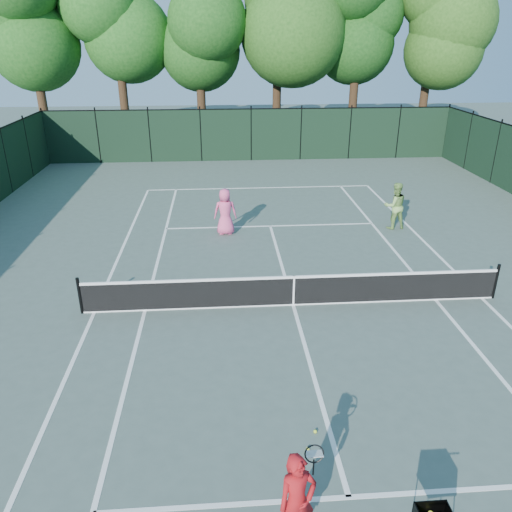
{
  "coord_description": "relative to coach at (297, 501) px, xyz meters",
  "views": [
    {
      "loc": [
        -1.95,
        -12.14,
        6.91
      ],
      "look_at": [
        -0.97,
        1.0,
        1.1
      ],
      "focal_mm": 35.0,
      "sensor_mm": 36.0,
      "label": 1
    }
  ],
  "objects": [
    {
      "name": "coach",
      "position": [
        0.0,
        0.0,
        0.0
      ],
      "size": [
        0.81,
        0.8,
        1.63
      ],
      "rotation": [
        0.0,
        0.0,
        0.32
      ],
      "color": "#AE1318",
      "rests_on": "ground"
    },
    {
      "name": "loose_ball_near_cart",
      "position": [
        0.49,
        1.74,
        -0.78
      ],
      "size": [
        0.07,
        0.07,
        0.07
      ],
      "primitive_type": "sphere",
      "color": "#D4E42E",
      "rests_on": "ground"
    },
    {
      "name": "tree_0",
      "position": [
        -12.01,
        28.59,
        7.34
      ],
      "size": [
        6.4,
        6.4,
        13.14
      ],
      "color": "black",
      "rests_on": "ground"
    },
    {
      "name": "tree_4",
      "position": [
        7.99,
        28.69,
        7.33
      ],
      "size": [
        6.2,
        6.2,
        12.97
      ],
      "color": "black",
      "rests_on": "ground"
    },
    {
      "name": "tree_3",
      "position": [
        2.99,
        29.39,
        8.19
      ],
      "size": [
        7.0,
        7.0,
        14.45
      ],
      "color": "black",
      "rests_on": "ground"
    },
    {
      "name": "sideline_singles_right",
      "position": [
        5.1,
        7.09,
        -0.81
      ],
      "size": [
        0.1,
        23.77,
        0.01
      ],
      "primitive_type": "cube",
      "color": "white",
      "rests_on": "ground"
    },
    {
      "name": "player_green",
      "position": [
        5.76,
        12.93,
        0.1
      ],
      "size": [
        0.95,
        0.78,
        1.83
      ],
      "rotation": [
        0.0,
        0.0,
        3.24
      ],
      "color": "#82AF57",
      "rests_on": "ground"
    },
    {
      "name": "loose_ball_midcourt",
      "position": [
        0.7,
        2.17,
        -0.78
      ],
      "size": [
        0.07,
        0.07,
        0.07
      ],
      "primitive_type": "sphere",
      "color": "#CCE82F",
      "rests_on": "ground"
    },
    {
      "name": "ground",
      "position": [
        0.99,
        7.09,
        -0.82
      ],
      "size": [
        90.0,
        90.0,
        0.0
      ],
      "primitive_type": "plane",
      "color": "#495950",
      "rests_on": "ground"
    },
    {
      "name": "sideline_doubles_right",
      "position": [
        6.47,
        7.09,
        -0.81
      ],
      "size": [
        0.1,
        23.77,
        0.01
      ],
      "primitive_type": "cube",
      "color": "white",
      "rests_on": "ground"
    },
    {
      "name": "sideline_doubles_left",
      "position": [
        -4.5,
        7.09,
        -0.81
      ],
      "size": [
        0.1,
        23.77,
        0.01
      ],
      "primitive_type": "cube",
      "color": "white",
      "rests_on": "ground"
    },
    {
      "name": "tree_5",
      "position": [
        12.99,
        29.19,
        6.89
      ],
      "size": [
        5.8,
        5.8,
        12.23
      ],
      "color": "black",
      "rests_on": "ground"
    },
    {
      "name": "tennis_net",
      "position": [
        0.99,
        7.09,
        -0.34
      ],
      "size": [
        11.69,
        0.09,
        1.06
      ],
      "color": "black",
      "rests_on": "ground"
    },
    {
      "name": "player_pink",
      "position": [
        -0.8,
        12.8,
        0.07
      ],
      "size": [
        0.86,
        0.57,
        1.76
      ],
      "rotation": [
        0.0,
        0.0,
        3.15
      ],
      "color": "#E65186",
      "rests_on": "ground"
    },
    {
      "name": "tree_2",
      "position": [
        -2.01,
        28.89,
        6.91
      ],
      "size": [
        6.0,
        6.0,
        12.4
      ],
      "color": "black",
      "rests_on": "ground"
    },
    {
      "name": "service_line_near",
      "position": [
        0.99,
        0.69,
        -0.81
      ],
      "size": [
        8.23,
        0.1,
        0.01
      ],
      "primitive_type": "cube",
      "color": "white",
      "rests_on": "ground"
    },
    {
      "name": "sideline_singles_left",
      "position": [
        -3.13,
        7.09,
        -0.81
      ],
      "size": [
        0.1,
        23.77,
        0.01
      ],
      "primitive_type": "cube",
      "color": "white",
      "rests_on": "ground"
    },
    {
      "name": "fence_far",
      "position": [
        0.99,
        25.09,
        0.68
      ],
      "size": [
        24.0,
        0.05,
        3.0
      ],
      "primitive_type": "cube",
      "color": "black",
      "rests_on": "ground"
    },
    {
      "name": "center_service_line",
      "position": [
        0.99,
        7.09,
        -0.81
      ],
      "size": [
        0.1,
        12.8,
        0.01
      ],
      "primitive_type": "cube",
      "color": "white",
      "rests_on": "ground"
    },
    {
      "name": "baseline_far",
      "position": [
        0.99,
        18.98,
        -0.81
      ],
      "size": [
        10.97,
        0.1,
        0.01
      ],
      "primitive_type": "cube",
      "color": "white",
      "rests_on": "ground"
    },
    {
      "name": "tree_1",
      "position": [
        -7.01,
        29.09,
        7.87
      ],
      "size": [
        6.8,
        6.8,
        13.98
      ],
      "color": "black",
      "rests_on": "ground"
    },
    {
      "name": "service_line_far",
      "position": [
        0.99,
        13.49,
        -0.81
      ],
      "size": [
        8.23,
        0.1,
        0.01
      ],
      "primitive_type": "cube",
      "color": "white",
      "rests_on": "ground"
    }
  ]
}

